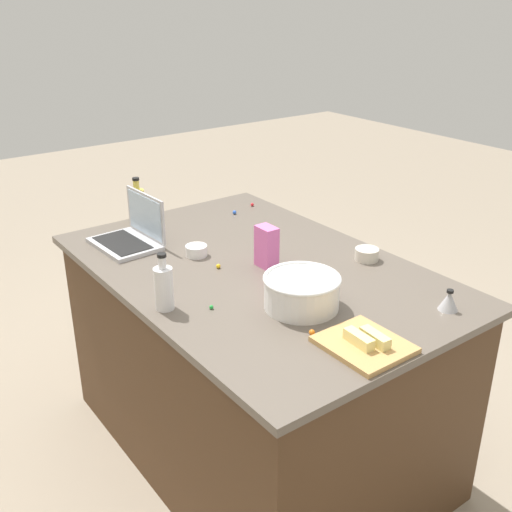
% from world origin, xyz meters
% --- Properties ---
extents(ground_plane, '(12.00, 12.00, 0.00)m').
position_xyz_m(ground_plane, '(0.00, 0.00, 0.00)').
color(ground_plane, gray).
extents(island_counter, '(1.65, 1.09, 0.90)m').
position_xyz_m(island_counter, '(0.00, 0.00, 0.45)').
color(island_counter, '#4C331E').
rests_on(island_counter, ground).
extents(laptop, '(0.32, 0.25, 0.22)m').
position_xyz_m(laptop, '(0.52, 0.29, 0.95)').
color(laptop, '#B7B7BC').
rests_on(laptop, island_counter).
extents(mixing_bowl_large, '(0.27, 0.27, 0.12)m').
position_xyz_m(mixing_bowl_large, '(-0.36, 0.07, 0.96)').
color(mixing_bowl_large, white).
rests_on(mixing_bowl_large, island_counter).
extents(bottle_oil, '(0.07, 0.07, 0.23)m').
position_xyz_m(bottle_oil, '(0.73, 0.15, 0.99)').
color(bottle_oil, '#DBC64C').
rests_on(bottle_oil, island_counter).
extents(bottle_vinegar, '(0.07, 0.07, 0.21)m').
position_xyz_m(bottle_vinegar, '(-0.09, 0.46, 0.98)').
color(bottle_vinegar, white).
rests_on(bottle_vinegar, island_counter).
extents(cutting_board, '(0.26, 0.23, 0.02)m').
position_xyz_m(cutting_board, '(-0.68, 0.08, 0.91)').
color(cutting_board, tan).
rests_on(cutting_board, island_counter).
extents(butter_stick_left, '(0.11, 0.04, 0.04)m').
position_xyz_m(butter_stick_left, '(-0.70, 0.06, 0.94)').
color(butter_stick_left, '#F4E58C').
rests_on(butter_stick_left, cutting_board).
extents(butter_stick_right, '(0.11, 0.04, 0.04)m').
position_xyz_m(butter_stick_right, '(-0.68, 0.11, 0.94)').
color(butter_stick_right, '#F4E58C').
rests_on(butter_stick_right, cutting_board).
extents(ramekin_small, '(0.10, 0.10, 0.05)m').
position_xyz_m(ramekin_small, '(-0.21, -0.41, 0.92)').
color(ramekin_small, beige).
rests_on(ramekin_small, island_counter).
extents(ramekin_medium, '(0.09, 0.09, 0.05)m').
position_xyz_m(ramekin_medium, '(0.24, 0.13, 0.92)').
color(ramekin_medium, white).
rests_on(ramekin_medium, island_counter).
extents(kitchen_timer, '(0.07, 0.07, 0.08)m').
position_xyz_m(kitchen_timer, '(-0.68, -0.33, 0.94)').
color(kitchen_timer, '#B2B2B7').
rests_on(kitchen_timer, island_counter).
extents(candy_bag, '(0.09, 0.06, 0.17)m').
position_xyz_m(candy_bag, '(-0.02, -0.04, 0.99)').
color(candy_bag, pink).
rests_on(candy_bag, island_counter).
extents(candy_0, '(0.02, 0.02, 0.02)m').
position_xyz_m(candy_0, '(0.57, -0.29, 0.91)').
color(candy_0, blue).
rests_on(candy_0, island_counter).
extents(candy_1, '(0.01, 0.01, 0.01)m').
position_xyz_m(candy_1, '(-0.19, 0.33, 0.91)').
color(candy_1, green).
rests_on(candy_1, island_counter).
extents(candy_2, '(0.02, 0.02, 0.02)m').
position_xyz_m(candy_2, '(0.44, 0.37, 0.91)').
color(candy_2, orange).
rests_on(candy_2, island_counter).
extents(candy_3, '(0.02, 0.02, 0.02)m').
position_xyz_m(candy_3, '(0.62, -0.43, 0.91)').
color(candy_3, red).
rests_on(candy_3, island_counter).
extents(candy_4, '(0.02, 0.02, 0.02)m').
position_xyz_m(candy_4, '(-0.53, 0.17, 0.91)').
color(candy_4, orange).
rests_on(candy_4, island_counter).
extents(candy_5, '(0.02, 0.02, 0.02)m').
position_xyz_m(candy_5, '(0.02, 0.42, 0.91)').
color(candy_5, blue).
rests_on(candy_5, island_counter).
extents(candy_6, '(0.02, 0.02, 0.02)m').
position_xyz_m(candy_6, '(0.08, 0.13, 0.91)').
color(candy_6, yellow).
rests_on(candy_6, island_counter).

